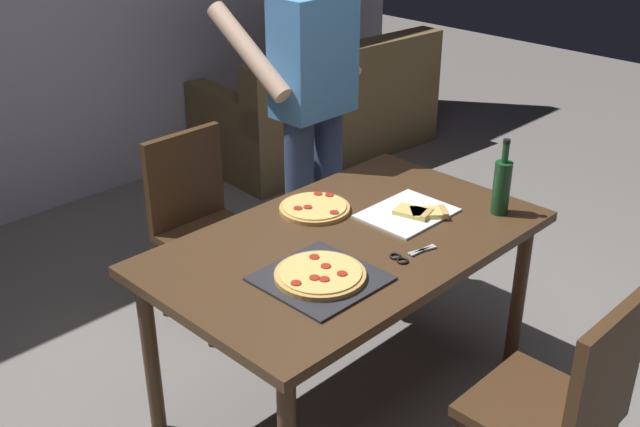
{
  "coord_description": "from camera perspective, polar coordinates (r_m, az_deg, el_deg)",
  "views": [
    {
      "loc": [
        -1.9,
        -1.72,
        2.11
      ],
      "look_at": [
        0.0,
        0.15,
        0.8
      ],
      "focal_mm": 42.89,
      "sensor_mm": 36.0,
      "label": 1
    }
  ],
  "objects": [
    {
      "name": "chair_far_side",
      "position": [
        3.64,
        -8.92,
        -0.19
      ],
      "size": [
        0.42,
        0.42,
        0.9
      ],
      "color": "#472D19",
      "rests_on": "ground_plane"
    },
    {
      "name": "dining_table",
      "position": [
        2.94,
        2.09,
        -3.16
      ],
      "size": [
        1.52,
        0.91,
        0.75
      ],
      "color": "#4C331E",
      "rests_on": "ground_plane"
    },
    {
      "name": "kitchen_scissors",
      "position": [
        2.78,
        6.54,
        -3.12
      ],
      "size": [
        0.2,
        0.09,
        0.01
      ],
      "color": "silver",
      "rests_on": "dining_table"
    },
    {
      "name": "pizza_slices_on_towel",
      "position": [
        3.09,
        6.93,
        0.03
      ],
      "size": [
        0.36,
        0.3,
        0.03
      ],
      "color": "white",
      "rests_on": "dining_table"
    },
    {
      "name": "ground_plane",
      "position": [
        3.32,
        1.89,
        -13.3
      ],
      "size": [
        12.0,
        12.0,
        0.0
      ],
      "primitive_type": "plane",
      "color": "gray"
    },
    {
      "name": "couch",
      "position": [
        5.6,
        0.23,
        7.42
      ],
      "size": [
        1.76,
        0.97,
        0.85
      ],
      "color": "brown",
      "rests_on": "ground_plane"
    },
    {
      "name": "second_pizza_plain",
      "position": [
        3.1,
        -0.4,
        0.42
      ],
      "size": [
        0.29,
        0.29,
        0.03
      ],
      "color": "tan",
      "rests_on": "dining_table"
    },
    {
      "name": "chair_near_camera",
      "position": [
        2.6,
        17.89,
        -13.28
      ],
      "size": [
        0.42,
        0.42,
        0.9
      ],
      "color": "#472D19",
      "rests_on": "ground_plane"
    },
    {
      "name": "wine_bottle",
      "position": [
        3.12,
        13.41,
        2.02
      ],
      "size": [
        0.07,
        0.07,
        0.32
      ],
      "color": "#194723",
      "rests_on": "dining_table"
    },
    {
      "name": "pepperoni_pizza_on_tray",
      "position": [
        2.62,
        0.01,
        -4.69
      ],
      "size": [
        0.38,
        0.38,
        0.04
      ],
      "color": "#2D2D33",
      "rests_on": "dining_table"
    },
    {
      "name": "person_serving_pizza",
      "position": [
        3.61,
        -0.65,
        8.28
      ],
      "size": [
        0.55,
        0.54,
        1.75
      ],
      "color": "#38476B",
      "rests_on": "ground_plane"
    }
  ]
}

